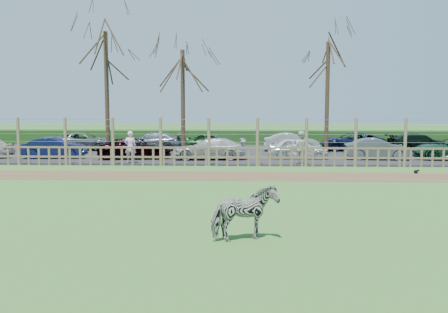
{
  "coord_description": "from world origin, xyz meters",
  "views": [
    {
      "loc": [
        1.8,
        -17.58,
        3.3
      ],
      "look_at": [
        1.0,
        2.5,
        1.1
      ],
      "focal_mm": 40.0,
      "sensor_mm": 36.0,
      "label": 1
    }
  ],
  "objects_px": {
    "tree_mid": "(183,77)",
    "car_4": "(298,148)",
    "visitor_a": "(130,147)",
    "visitor_b": "(300,147)",
    "crow": "(416,172)",
    "car_9": "(151,141)",
    "car_10": "(211,141)",
    "car_13": "(419,143)",
    "car_3": "(209,149)",
    "car_5": "(377,149)",
    "car_1": "(54,148)",
    "car_8": "(84,141)",
    "tree_left": "(106,63)",
    "car_12": "(352,142)",
    "car_11": "(291,142)",
    "car_2": "(135,148)",
    "tree_right": "(328,71)",
    "zebra": "(244,213)"
  },
  "relations": [
    {
      "from": "car_8",
      "to": "car_11",
      "type": "relative_size",
      "value": 1.19
    },
    {
      "from": "car_3",
      "to": "car_5",
      "type": "distance_m",
      "value": 9.59
    },
    {
      "from": "tree_right",
      "to": "car_2",
      "type": "xyz_separation_m",
      "value": [
        -11.52,
        -2.94,
        -4.6
      ]
    },
    {
      "from": "visitor_b",
      "to": "car_12",
      "type": "bearing_deg",
      "value": -104.49
    },
    {
      "from": "tree_left",
      "to": "car_12",
      "type": "relative_size",
      "value": 1.82
    },
    {
      "from": "car_1",
      "to": "car_13",
      "type": "distance_m",
      "value": 23.08
    },
    {
      "from": "crow",
      "to": "car_1",
      "type": "distance_m",
      "value": 19.84
    },
    {
      "from": "visitor_a",
      "to": "visitor_b",
      "type": "relative_size",
      "value": 1.0
    },
    {
      "from": "car_2",
      "to": "car_5",
      "type": "bearing_deg",
      "value": -97.86
    },
    {
      "from": "visitor_b",
      "to": "car_11",
      "type": "height_order",
      "value": "visitor_b"
    },
    {
      "from": "tree_left",
      "to": "car_13",
      "type": "distance_m",
      "value": 20.69
    },
    {
      "from": "tree_left",
      "to": "car_5",
      "type": "height_order",
      "value": "tree_left"
    },
    {
      "from": "car_11",
      "to": "car_10",
      "type": "bearing_deg",
      "value": 86.06
    },
    {
      "from": "tree_mid",
      "to": "car_1",
      "type": "distance_m",
      "value": 8.77
    },
    {
      "from": "crow",
      "to": "tree_mid",
      "type": "bearing_deg",
      "value": 146.24
    },
    {
      "from": "visitor_a",
      "to": "car_12",
      "type": "distance_m",
      "value": 15.42
    },
    {
      "from": "car_5",
      "to": "car_13",
      "type": "relative_size",
      "value": 0.88
    },
    {
      "from": "car_9",
      "to": "car_13",
      "type": "relative_size",
      "value": 1.0
    },
    {
      "from": "tree_left",
      "to": "car_2",
      "type": "relative_size",
      "value": 1.82
    },
    {
      "from": "car_5",
      "to": "tree_mid",
      "type": "bearing_deg",
      "value": 81.58
    },
    {
      "from": "visitor_a",
      "to": "car_3",
      "type": "bearing_deg",
      "value": -159.61
    },
    {
      "from": "car_9",
      "to": "car_3",
      "type": "bearing_deg",
      "value": 37.37
    },
    {
      "from": "tree_left",
      "to": "car_11",
      "type": "xyz_separation_m",
      "value": [
        11.48,
        3.18,
        -4.98
      ]
    },
    {
      "from": "crow",
      "to": "car_9",
      "type": "distance_m",
      "value": 17.7
    },
    {
      "from": "car_10",
      "to": "car_13",
      "type": "height_order",
      "value": "same"
    },
    {
      "from": "visitor_b",
      "to": "car_1",
      "type": "relative_size",
      "value": 0.47
    },
    {
      "from": "car_5",
      "to": "car_11",
      "type": "height_order",
      "value": "same"
    },
    {
      "from": "tree_left",
      "to": "car_5",
      "type": "xyz_separation_m",
      "value": [
        15.92,
        -1.45,
        -4.98
      ]
    },
    {
      "from": "zebra",
      "to": "car_11",
      "type": "relative_size",
      "value": 0.43
    },
    {
      "from": "zebra",
      "to": "car_5",
      "type": "height_order",
      "value": "zebra"
    },
    {
      "from": "visitor_a",
      "to": "car_3",
      "type": "distance_m",
      "value": 4.57
    },
    {
      "from": "tree_mid",
      "to": "car_4",
      "type": "xyz_separation_m",
      "value": [
        6.96,
        -2.13,
        -4.23
      ]
    },
    {
      "from": "crow",
      "to": "car_9",
      "type": "relative_size",
      "value": 0.06
    },
    {
      "from": "car_3",
      "to": "car_12",
      "type": "relative_size",
      "value": 0.96
    },
    {
      "from": "tree_right",
      "to": "car_13",
      "type": "relative_size",
      "value": 1.78
    },
    {
      "from": "tree_right",
      "to": "visitor_b",
      "type": "relative_size",
      "value": 4.26
    },
    {
      "from": "car_9",
      "to": "car_10",
      "type": "relative_size",
      "value": 1.17
    },
    {
      "from": "car_10",
      "to": "car_13",
      "type": "xyz_separation_m",
      "value": [
        13.73,
        -0.5,
        0.0
      ]
    },
    {
      "from": "zebra",
      "to": "crow",
      "type": "relative_size",
      "value": 6.43
    },
    {
      "from": "tree_mid",
      "to": "car_13",
      "type": "height_order",
      "value": "tree_mid"
    },
    {
      "from": "visitor_a",
      "to": "tree_right",
      "type": "bearing_deg",
      "value": -160.47
    },
    {
      "from": "tree_right",
      "to": "car_12",
      "type": "height_order",
      "value": "tree_right"
    },
    {
      "from": "tree_mid",
      "to": "zebra",
      "type": "height_order",
      "value": "tree_mid"
    },
    {
      "from": "car_13",
      "to": "car_2",
      "type": "bearing_deg",
      "value": 97.13
    },
    {
      "from": "tree_left",
      "to": "visitor_a",
      "type": "distance_m",
      "value": 6.43
    },
    {
      "from": "car_12",
      "to": "car_2",
      "type": "bearing_deg",
      "value": -69.98
    },
    {
      "from": "car_8",
      "to": "car_13",
      "type": "bearing_deg",
      "value": -92.04
    },
    {
      "from": "car_4",
      "to": "car_8",
      "type": "distance_m",
      "value": 14.86
    },
    {
      "from": "visitor_a",
      "to": "car_5",
      "type": "bearing_deg",
      "value": -175.9
    },
    {
      "from": "tree_mid",
      "to": "car_8",
      "type": "bearing_deg",
      "value": 160.75
    }
  ]
}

